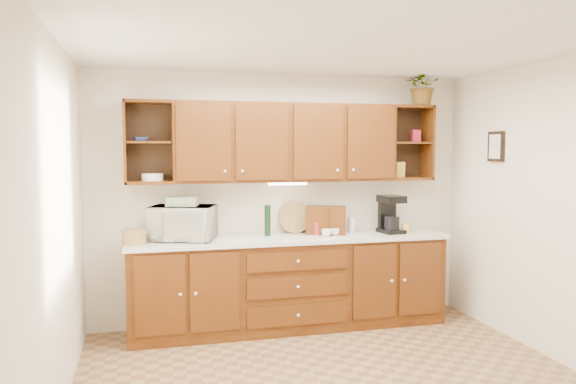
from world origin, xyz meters
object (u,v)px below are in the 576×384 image
bread_box (326,220)px  coffee_maker (390,215)px  microwave (183,223)px  potted_plant (423,86)px

bread_box → coffee_maker: size_ratio=1.02×
microwave → coffee_maker: bearing=17.5°
bread_box → coffee_maker: bearing=12.1°
coffee_maker → potted_plant: bearing=7.8°
coffee_maker → potted_plant: 1.44m
bread_box → coffee_maker: (0.68, -0.10, 0.05)m
microwave → potted_plant: potted_plant is taller
microwave → potted_plant: bearing=20.1°
microwave → bread_box: (1.48, 0.04, -0.03)m
microwave → potted_plant: 2.92m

